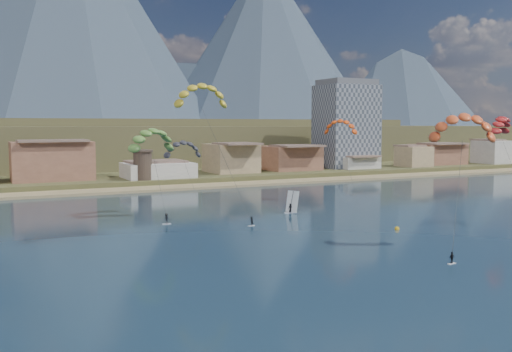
# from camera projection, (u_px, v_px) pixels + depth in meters

# --- Properties ---
(ground) EXTENTS (2400.00, 2400.00, 0.00)m
(ground) POSITION_uv_depth(u_px,v_px,m) (396.00, 299.00, 58.18)
(ground) COLOR black
(ground) RESTS_ON ground
(beach) EXTENTS (2200.00, 12.00, 0.90)m
(beach) POSITION_uv_depth(u_px,v_px,m) (133.00, 190.00, 152.57)
(beach) COLOR tan
(beach) RESTS_ON ground
(land) EXTENTS (2200.00, 900.00, 4.00)m
(land) POSITION_uv_depth(u_px,v_px,m) (15.00, 143.00, 556.98)
(land) COLOR brown
(land) RESTS_ON ground
(foothills) EXTENTS (940.00, 210.00, 18.00)m
(foothills) POSITION_uv_depth(u_px,v_px,m) (112.00, 142.00, 274.40)
(foothills) COLOR brown
(foothills) RESTS_ON ground
(apartment_tower) EXTENTS (20.00, 16.00, 32.00)m
(apartment_tower) POSITION_uv_depth(u_px,v_px,m) (346.00, 124.00, 208.44)
(apartment_tower) COLOR gray
(apartment_tower) RESTS_ON ground
(watchtower) EXTENTS (5.82, 5.82, 8.60)m
(watchtower) POSITION_uv_depth(u_px,v_px,m) (143.00, 165.00, 161.37)
(watchtower) COLOR #47382D
(watchtower) RESTS_ON ground
(kitesurfer_yellow) EXTENTS (11.05, 13.89, 27.03)m
(kitesurfer_yellow) POSITION_uv_depth(u_px,v_px,m) (201.00, 92.00, 105.22)
(kitesurfer_yellow) COLOR silver
(kitesurfer_yellow) RESTS_ON ground
(kitesurfer_orange) EXTENTS (14.73, 12.04, 21.47)m
(kitesurfer_orange) POSITION_uv_depth(u_px,v_px,m) (463.00, 123.00, 81.52)
(kitesurfer_orange) COLOR silver
(kitesurfer_orange) RESTS_ON ground
(kitesurfer_green) EXTENTS (11.16, 15.71, 19.15)m
(kitesurfer_green) POSITION_uv_depth(u_px,v_px,m) (152.00, 137.00, 110.53)
(kitesurfer_green) COLOR silver
(kitesurfer_green) RESTS_ON ground
(distant_kite_dark) EXTENTS (9.22, 5.84, 16.00)m
(distant_kite_dark) POSITION_uv_depth(u_px,v_px,m) (183.00, 146.00, 130.74)
(distant_kite_dark) COLOR #262626
(distant_kite_dark) RESTS_ON ground
(distant_kite_orange) EXTENTS (7.82, 7.96, 20.38)m
(distant_kite_orange) POSITION_uv_depth(u_px,v_px,m) (341.00, 124.00, 131.63)
(distant_kite_orange) COLOR #262626
(distant_kite_orange) RESTS_ON ground
(distant_kite_red) EXTENTS (9.66, 7.59, 21.07)m
(distant_kite_red) POSITION_uv_depth(u_px,v_px,m) (500.00, 122.00, 129.78)
(distant_kite_red) COLOR #262626
(distant_kite_red) RESTS_ON ground
(windsurfer) EXTENTS (2.58, 2.83, 4.45)m
(windsurfer) POSITION_uv_depth(u_px,v_px,m) (291.00, 206.00, 114.28)
(windsurfer) COLOR silver
(windsurfer) RESTS_ON ground
(buoy) EXTENTS (0.80, 0.80, 0.80)m
(buoy) POSITION_uv_depth(u_px,v_px,m) (397.00, 229.00, 96.27)
(buoy) COLOR yellow
(buoy) RESTS_ON ground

